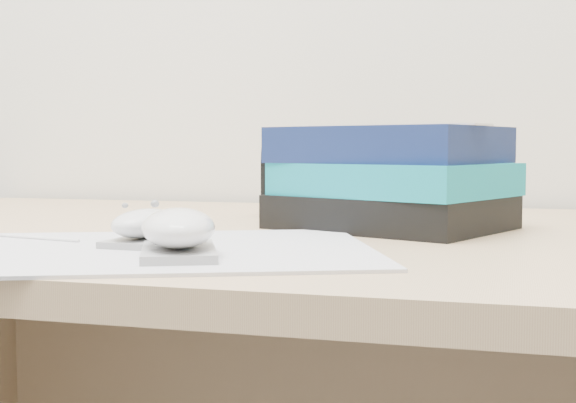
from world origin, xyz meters
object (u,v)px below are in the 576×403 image
(mouse_rear, at_px, (146,226))
(book_stack, at_px, (392,179))
(pouch, at_px, (307,178))
(mouse_front, at_px, (178,232))

(mouse_rear, xyz_separation_m, book_stack, (0.20, 0.24, 0.04))
(mouse_rear, distance_m, book_stack, 0.32)
(mouse_rear, height_order, pouch, pouch)
(book_stack, bearing_deg, pouch, 136.10)
(pouch, bearing_deg, book_stack, -43.90)
(book_stack, relative_size, pouch, 2.21)
(mouse_rear, bearing_deg, book_stack, 49.93)
(mouse_front, bearing_deg, pouch, 89.85)
(mouse_front, xyz_separation_m, pouch, (0.00, 0.44, 0.03))
(mouse_rear, relative_size, pouch, 0.71)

